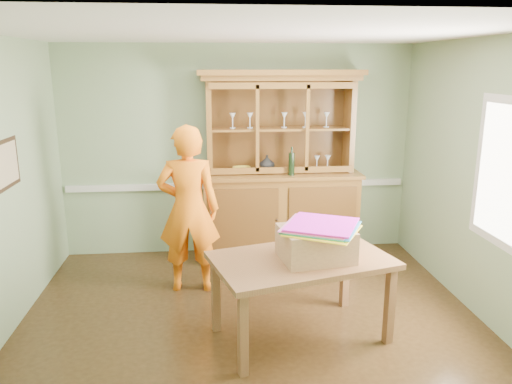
{
  "coord_description": "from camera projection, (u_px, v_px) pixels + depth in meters",
  "views": [
    {
      "loc": [
        -0.39,
        -4.4,
        2.43
      ],
      "look_at": [
        0.08,
        0.4,
        1.2
      ],
      "focal_mm": 35.0,
      "sensor_mm": 36.0,
      "label": 1
    }
  ],
  "objects": [
    {
      "name": "floor",
      "position": [
        252.0,
        321.0,
        4.88
      ],
      "size": [
        4.5,
        4.5,
        0.0
      ],
      "primitive_type": "plane",
      "color": "#452E16",
      "rests_on": "ground"
    },
    {
      "name": "ceiling",
      "position": [
        251.0,
        33.0,
        4.21
      ],
      "size": [
        4.5,
        4.5,
        0.0
      ],
      "primitive_type": "plane",
      "rotation": [
        3.14,
        0.0,
        0.0
      ],
      "color": "white",
      "rests_on": "wall_back"
    },
    {
      "name": "wall_back",
      "position": [
        238.0,
        151.0,
        6.48
      ],
      "size": [
        4.5,
        0.0,
        4.5
      ],
      "primitive_type": "plane",
      "rotation": [
        1.57,
        0.0,
        0.0
      ],
      "color": "gray",
      "rests_on": "floor"
    },
    {
      "name": "wall_right",
      "position": [
        486.0,
        182.0,
        4.76
      ],
      "size": [
        0.0,
        4.0,
        4.0
      ],
      "primitive_type": "plane",
      "rotation": [
        1.57,
        0.0,
        -1.57
      ],
      "color": "gray",
      "rests_on": "floor"
    },
    {
      "name": "wall_front",
      "position": [
        285.0,
        278.0,
        2.62
      ],
      "size": [
        4.5,
        0.0,
        4.5
      ],
      "primitive_type": "plane",
      "rotation": [
        -1.57,
        0.0,
        0.0
      ],
      "color": "gray",
      "rests_on": "floor"
    },
    {
      "name": "chair_rail",
      "position": [
        238.0,
        185.0,
        6.56
      ],
      "size": [
        4.41,
        0.05,
        0.08
      ],
      "primitive_type": "cube",
      "color": "silver",
      "rests_on": "wall_back"
    },
    {
      "name": "framed_map",
      "position": [
        7.0,
        164.0,
        4.58
      ],
      "size": [
        0.03,
        0.6,
        0.46
      ],
      "color": "black",
      "rests_on": "wall_left"
    },
    {
      "name": "window_panel",
      "position": [
        504.0,
        173.0,
        4.43
      ],
      "size": [
        0.03,
        0.96,
        1.36
      ],
      "color": "silver",
      "rests_on": "wall_right"
    },
    {
      "name": "china_hutch",
      "position": [
        280.0,
        194.0,
        6.39
      ],
      "size": [
        2.03,
        0.67,
        2.38
      ],
      "color": "brown",
      "rests_on": "floor"
    },
    {
      "name": "dining_table",
      "position": [
        301.0,
        267.0,
        4.45
      ],
      "size": [
        1.74,
        1.31,
        0.77
      ],
      "rotation": [
        0.0,
        0.0,
        0.27
      ],
      "color": "brown",
      "rests_on": "floor"
    },
    {
      "name": "cardboard_box",
      "position": [
        316.0,
        244.0,
        4.37
      ],
      "size": [
        0.67,
        0.57,
        0.28
      ],
      "primitive_type": "cube",
      "rotation": [
        0.0,
        0.0,
        0.15
      ],
      "color": "tan",
      "rests_on": "dining_table"
    },
    {
      "name": "kite_stack",
      "position": [
        321.0,
        227.0,
        4.29
      ],
      "size": [
        0.76,
        0.76,
        0.05
      ],
      "rotation": [
        0.0,
        0.0,
        1.06
      ],
      "color": "yellow",
      "rests_on": "cardboard_box"
    },
    {
      "name": "person",
      "position": [
        189.0,
        209.0,
        5.39
      ],
      "size": [
        0.69,
        0.47,
        1.84
      ],
      "primitive_type": "imported",
      "rotation": [
        0.0,
        0.0,
        3.09
      ],
      "color": "orange",
      "rests_on": "floor"
    }
  ]
}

